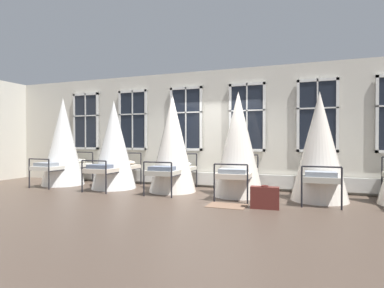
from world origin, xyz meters
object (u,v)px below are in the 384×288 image
at_px(cot_second, 114,146).
at_px(cot_fifth, 319,147).
at_px(suitcase_dark, 265,198).
at_px(cot_third, 172,144).
at_px(cot_fourth, 238,145).
at_px(cot_first, 63,143).

bearing_deg(cot_second, cot_fifth, -90.08).
bearing_deg(suitcase_dark, cot_second, 160.85).
distance_m(cot_third, cot_fifth, 3.64).
bearing_deg(cot_second, cot_fourth, -90.18).
height_order(cot_second, suitcase_dark, cot_second).
bearing_deg(cot_third, cot_fourth, -91.68).
xyz_separation_m(cot_fourth, suitcase_dark, (0.80, -1.27, -1.03)).
bearing_deg(cot_third, cot_second, 91.92).
height_order(cot_first, cot_second, cot_first).
relative_size(cot_second, cot_fourth, 0.97).
height_order(cot_third, cot_fifth, cot_third).
xyz_separation_m(cot_fifth, suitcase_dark, (-1.06, -1.29, -0.98)).
height_order(cot_fifth, suitcase_dark, cot_fifth).
distance_m(cot_second, suitcase_dark, 4.66).
bearing_deg(cot_first, cot_second, -90.31).
bearing_deg(cot_fifth, cot_first, 89.50).
xyz_separation_m(cot_second, suitcase_dark, (4.38, -1.25, -0.99)).
relative_size(cot_first, cot_fifth, 1.08).
distance_m(cot_first, suitcase_dark, 6.48).
xyz_separation_m(cot_third, cot_fifth, (3.64, -0.02, -0.06)).
xyz_separation_m(cot_second, cot_fourth, (3.58, 0.02, 0.04)).
bearing_deg(cot_fourth, cot_fifth, -90.71).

